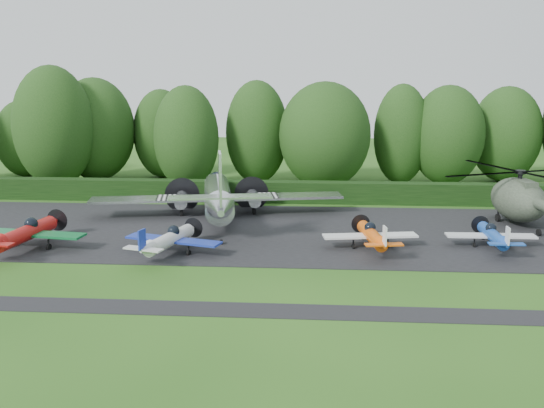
# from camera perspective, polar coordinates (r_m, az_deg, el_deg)

# --- Properties ---
(ground) EXTENTS (160.00, 160.00, 0.00)m
(ground) POSITION_cam_1_polar(r_m,az_deg,el_deg) (37.27, 0.42, -6.56)
(ground) COLOR #244F16
(ground) RESTS_ON ground
(apron) EXTENTS (70.00, 18.00, 0.01)m
(apron) POSITION_cam_1_polar(r_m,az_deg,el_deg) (46.84, 1.20, -2.63)
(apron) COLOR black
(apron) RESTS_ON ground
(taxiway_verge) EXTENTS (70.00, 2.00, 0.00)m
(taxiway_verge) POSITION_cam_1_polar(r_m,az_deg,el_deg) (31.66, -0.28, -10.04)
(taxiway_verge) COLOR black
(taxiway_verge) RESTS_ON ground
(hedgerow) EXTENTS (90.00, 1.60, 2.00)m
(hedgerow) POSITION_cam_1_polar(r_m,az_deg,el_deg) (57.53, 1.75, 0.17)
(hedgerow) COLOR black
(hedgerow) RESTS_ON ground
(transport_plane) EXTENTS (21.45, 16.45, 6.87)m
(transport_plane) POSITION_cam_1_polar(r_m,az_deg,el_deg) (50.68, -5.16, 0.69)
(transport_plane) COLOR silver
(transport_plane) RESTS_ON ground
(light_plane_red) EXTENTS (7.76, 8.16, 2.98)m
(light_plane_red) POSITION_cam_1_polar(r_m,az_deg,el_deg) (45.01, -22.12, -2.53)
(light_plane_red) COLOR #A7110F
(light_plane_red) RESTS_ON ground
(light_plane_white) EXTENTS (6.82, 7.17, 2.62)m
(light_plane_white) POSITION_cam_1_polar(r_m,az_deg,el_deg) (41.26, -9.62, -3.29)
(light_plane_white) COLOR silver
(light_plane_white) RESTS_ON ground
(light_plane_orange) EXTENTS (6.58, 6.92, 2.53)m
(light_plane_orange) POSITION_cam_1_polar(r_m,az_deg,el_deg) (42.42, 9.37, -2.90)
(light_plane_orange) COLOR #E7590D
(light_plane_orange) RESTS_ON ground
(light_plane_blue) EXTENTS (6.17, 6.48, 2.37)m
(light_plane_blue) POSITION_cam_1_polar(r_m,az_deg,el_deg) (44.81, 20.05, -2.77)
(light_plane_blue) COLOR #1B48A3
(light_plane_blue) RESTS_ON ground
(helicopter) EXTENTS (13.79, 16.14, 4.44)m
(helicopter) POSITION_cam_1_polar(r_m,az_deg,el_deg) (52.34, 22.22, 0.71)
(helicopter) COLOR #313A2C
(helicopter) RESTS_ON ground
(tree_1) EXTENTS (9.65, 9.65, 11.21)m
(tree_1) POSITION_cam_1_polar(r_m,az_deg,el_deg) (64.30, 4.98, 6.45)
(tree_1) COLOR black
(tree_1) RESTS_ON ground
(tree_2) EXTENTS (6.02, 6.02, 10.94)m
(tree_2) POSITION_cam_1_polar(r_m,az_deg,el_deg) (68.03, 12.08, 6.42)
(tree_2) COLOR black
(tree_2) RESTS_ON ground
(tree_3) EXTENTS (6.85, 6.85, 11.31)m
(tree_3) POSITION_cam_1_polar(r_m,az_deg,el_deg) (66.87, -1.44, 6.75)
(tree_3) COLOR black
(tree_3) RESTS_ON ground
(tree_4) EXTENTS (7.85, 7.85, 10.82)m
(tree_4) POSITION_cam_1_polar(r_m,az_deg,el_deg) (68.67, 16.18, 6.22)
(tree_4) COLOR black
(tree_4) RESTS_ON ground
(tree_5) EXTENTS (7.75, 7.75, 10.65)m
(tree_5) POSITION_cam_1_polar(r_m,az_deg,el_deg) (72.62, 21.14, 6.12)
(tree_5) COLOR black
(tree_5) RESTS_ON ground
(tree_6) EXTENTS (8.37, 8.37, 12.89)m
(tree_6) POSITION_cam_1_polar(r_m,az_deg,el_deg) (68.57, -19.86, 6.84)
(tree_6) COLOR black
(tree_6) RESTS_ON ground
(tree_8) EXTENTS (6.49, 6.49, 8.98)m
(tree_8) POSITION_cam_1_polar(r_m,az_deg,el_deg) (77.06, -22.31, 5.70)
(tree_8) COLOR black
(tree_8) RESTS_ON ground
(tree_9) EXTENTS (6.50, 6.50, 10.25)m
(tree_9) POSITION_cam_1_polar(r_m,az_deg,el_deg) (72.07, -10.35, 6.53)
(tree_9) COLOR black
(tree_9) RESTS_ON ground
(tree_10) EXTENTS (6.76, 6.76, 10.84)m
(tree_10) POSITION_cam_1_polar(r_m,az_deg,el_deg) (63.90, -8.06, 6.17)
(tree_10) COLOR black
(tree_10) RESTS_ON ground
(tree_12) EXTENTS (8.73, 8.73, 11.59)m
(tree_12) POSITION_cam_1_polar(r_m,az_deg,el_deg) (71.70, -16.28, 6.76)
(tree_12) COLOR black
(tree_12) RESTS_ON ground
(tree_13) EXTENTS (6.43, 6.43, 8.82)m
(tree_13) POSITION_cam_1_polar(r_m,az_deg,el_deg) (69.12, 5.16, 5.85)
(tree_13) COLOR black
(tree_13) RESTS_ON ground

